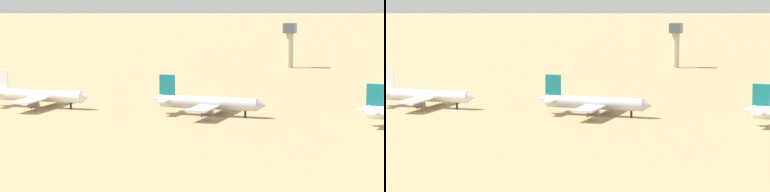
# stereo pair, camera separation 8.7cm
# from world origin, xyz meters

# --- Properties ---
(ground) EXTENTS (4000.00, 4000.00, 0.00)m
(ground) POSITION_xyz_m (0.00, 0.00, 0.00)
(ground) COLOR tan
(parked_jet_white_3) EXTENTS (34.00, 28.44, 11.26)m
(parked_jet_white_3) POSITION_xyz_m (-55.89, 4.78, 3.69)
(parked_jet_white_3) COLOR white
(parked_jet_white_3) RESTS_ON ground
(parked_jet_teal_4) EXTENTS (34.42, 28.89, 11.38)m
(parked_jet_teal_4) POSITION_xyz_m (-2.03, 3.80, 3.73)
(parked_jet_teal_4) COLOR silver
(parked_jet_teal_4) RESTS_ON ground
(control_tower) EXTENTS (5.20, 5.20, 19.39)m
(control_tower) POSITION_xyz_m (-6.20, 148.64, 11.70)
(control_tower) COLOR #C6B793
(control_tower) RESTS_ON ground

